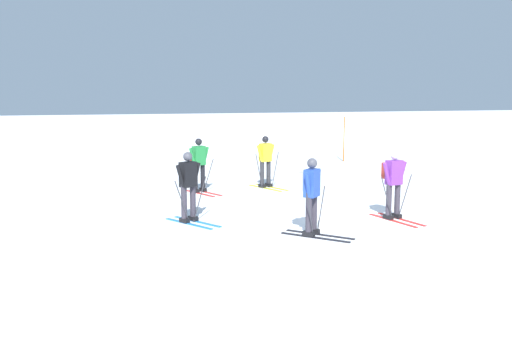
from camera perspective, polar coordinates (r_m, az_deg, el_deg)
The scene contains 8 objects.
ground_plane at distance 13.50m, azimuth 11.31°, elevation -5.16°, with size 120.00×120.00×0.00m, color white.
far_snow_ridge at distance 33.29m, azimuth -6.27°, elevation 4.33°, with size 80.00×6.80×1.76m, color white.
skier_blue at distance 11.64m, azimuth 5.86°, elevation -2.36°, with size 1.37×1.42×1.71m.
skier_black at distance 12.90m, azimuth -7.22°, elevation -1.53°, with size 1.15×1.56×1.71m.
skier_yellow at distance 17.62m, azimuth 1.02°, elevation 1.12°, with size 0.96×1.62×1.71m.
skier_purple at distance 13.56m, azimuth 14.42°, elevation -1.08°, with size 0.99×1.64×1.71m.
skier_green at distance 16.83m, azimuth -6.15°, elevation 0.88°, with size 1.00×1.61×1.71m.
trail_marker_pole at distance 24.83m, azimuth 9.36°, elevation 3.32°, with size 0.06×0.06×2.05m, color #C65614.
Camera 1 is at (-6.34, -11.52, 3.07)m, focal length 37.50 mm.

